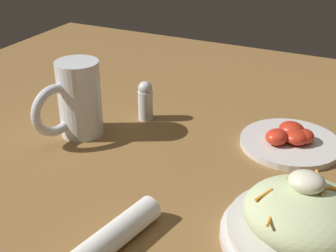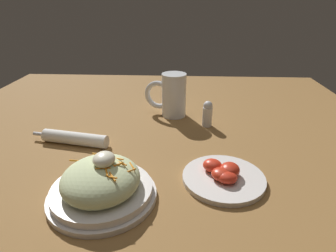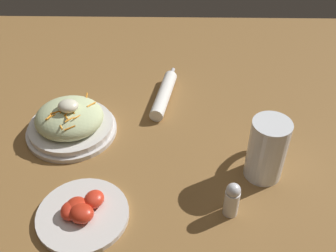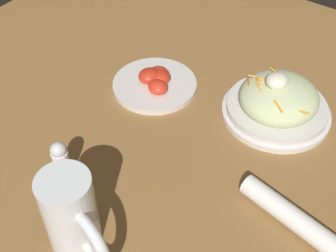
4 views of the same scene
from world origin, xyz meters
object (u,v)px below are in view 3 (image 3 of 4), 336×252
(salt_shaker, at_px, (230,199))
(napkin_roll, at_px, (163,94))
(salad_plate, at_px, (69,122))
(beer_mug, at_px, (265,151))
(tomato_plate, at_px, (80,212))

(salt_shaker, bearing_deg, napkin_roll, 110.76)
(salad_plate, distance_m, beer_mug, 0.46)
(salad_plate, xyz_separation_m, tomato_plate, (0.07, -0.25, -0.02))
(beer_mug, xyz_separation_m, tomato_plate, (-0.37, -0.13, -0.05))
(tomato_plate, relative_size, salt_shaker, 2.23)
(beer_mug, bearing_deg, salt_shaker, -126.12)
(napkin_roll, relative_size, tomato_plate, 1.23)
(beer_mug, height_order, tomato_plate, beer_mug)
(beer_mug, xyz_separation_m, napkin_roll, (-0.22, 0.26, -0.05))
(beer_mug, bearing_deg, tomato_plate, -161.13)
(napkin_roll, relative_size, salt_shaker, 2.73)
(salad_plate, bearing_deg, napkin_roll, 31.42)
(salad_plate, distance_m, salt_shaker, 0.43)
(salad_plate, bearing_deg, beer_mug, -15.42)
(beer_mug, distance_m, tomato_plate, 0.40)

